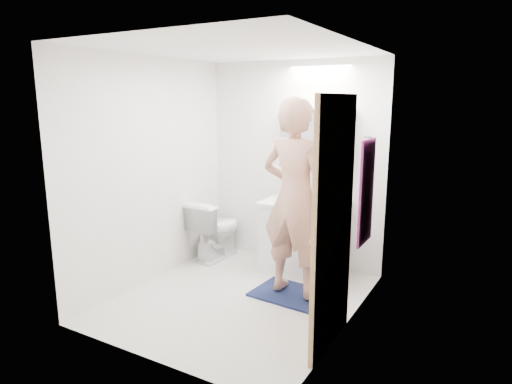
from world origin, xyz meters
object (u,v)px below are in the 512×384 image
Objects in this scene: vanity_cabinet at (304,239)px; toilet at (216,229)px; soap_bottle_b at (294,191)px; person at (295,198)px; toilet_paper_roll at (319,339)px; medicine_cabinet at (316,141)px; toothbrush_cup at (329,198)px; soap_bottle_a at (288,188)px.

vanity_cabinet is 1.20× the size of toilet.
vanity_cabinet is at bearing -39.98° from soap_bottle_b.
person reaches higher than vanity_cabinet.
toilet_paper_roll is (0.75, -1.37, -0.34)m from vanity_cabinet.
medicine_cabinet is 8.60× the size of toothbrush_cup.
vanity_cabinet is 4.12× the size of soap_bottle_a.
toilet_paper_roll is (0.72, -1.58, -1.45)m from medicine_cabinet.
soap_bottle_a is 0.52m from toothbrush_cup.
medicine_cabinet is 1.65m from toilet.
person reaches higher than toilet_paper_roll.
soap_bottle_a is (-0.28, 0.15, 0.54)m from vanity_cabinet.
person is 0.92m from soap_bottle_b.
person is at bearing -74.54° from vanity_cabinet.
soap_bottle_a is 1.98× the size of toilet_paper_roll.
medicine_cabinet reaches higher than soap_bottle_a.
person reaches higher than medicine_cabinet.
soap_bottle_b is 1.60× the size of toothbrush_cup.
medicine_cabinet is at bearing 114.43° from toilet_paper_roll.
person is 11.83× the size of soap_bottle_b.
soap_bottle_a is 1.33× the size of soap_bottle_b.
vanity_cabinet is 0.92m from person.
soap_bottle_a reaches higher than vanity_cabinet.
soap_bottle_a is (0.86, 0.27, 0.56)m from toilet.
toilet_paper_roll is (0.57, -0.73, -0.97)m from person.
toothbrush_cup is at bearing 1.12° from soap_bottle_a.
soap_bottle_a is (-0.46, 0.80, -0.09)m from person.
person is at bearing -64.56° from soap_bottle_b.
toothbrush_cup is 1.81m from toilet_paper_roll.
person is (0.18, -0.65, 0.63)m from vanity_cabinet.
toilet is 1.56m from person.
medicine_cabinet is at bearing -160.78° from toilet.
soap_bottle_b reaches higher than toilet.
medicine_cabinet is 0.65m from soap_bottle_b.
toilet reaches higher than toilet_paper_roll.
person reaches higher than toothbrush_cup.
vanity_cabinet is 1.02× the size of medicine_cabinet.
toilet is at bearing -162.22° from soap_bottle_b.
toilet is 0.38× the size of person.
toilet is at bearing -17.93° from person.
person is 18.99× the size of toothbrush_cup.
medicine_cabinet is 4.03× the size of soap_bottle_a.
toothbrush_cup is (1.37, 0.28, 0.49)m from toilet.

